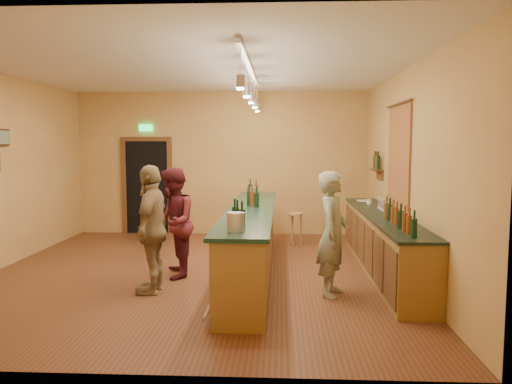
{
  "coord_description": "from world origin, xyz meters",
  "views": [
    {
      "loc": [
        1.35,
        -7.7,
        2.05
      ],
      "look_at": [
        0.95,
        0.2,
        1.28
      ],
      "focal_mm": 35.0,
      "sensor_mm": 36.0,
      "label": 1
    }
  ],
  "objects_px": {
    "tasting_bar": "(251,236)",
    "customer_b": "(152,229)",
    "bar_stool": "(295,220)",
    "bartender": "(333,234)",
    "customer_a": "(173,223)",
    "back_counter": "(383,242)"
  },
  "relations": [
    {
      "from": "tasting_bar",
      "to": "customer_b",
      "type": "xyz_separation_m",
      "value": [
        -1.3,
        -1.02,
        0.28
      ]
    },
    {
      "from": "tasting_bar",
      "to": "bar_stool",
      "type": "bearing_deg",
      "value": 71.26
    },
    {
      "from": "tasting_bar",
      "to": "bartender",
      "type": "bearing_deg",
      "value": -42.04
    },
    {
      "from": "tasting_bar",
      "to": "customer_b",
      "type": "bearing_deg",
      "value": -141.88
    },
    {
      "from": "customer_a",
      "to": "bar_stool",
      "type": "distance_m",
      "value": 3.13
    },
    {
      "from": "bartender",
      "to": "customer_b",
      "type": "distance_m",
      "value": 2.46
    },
    {
      "from": "bartender",
      "to": "customer_b",
      "type": "bearing_deg",
      "value": 105.02
    },
    {
      "from": "customer_b",
      "to": "bar_stool",
      "type": "relative_size",
      "value": 2.66
    },
    {
      "from": "bartender",
      "to": "customer_a",
      "type": "distance_m",
      "value": 2.48
    },
    {
      "from": "bartender",
      "to": "customer_a",
      "type": "bearing_deg",
      "value": 86.8
    },
    {
      "from": "back_counter",
      "to": "bartender",
      "type": "xyz_separation_m",
      "value": [
        -0.93,
        -1.23,
        0.36
      ]
    },
    {
      "from": "customer_b",
      "to": "back_counter",
      "type": "bearing_deg",
      "value": 111.56
    },
    {
      "from": "tasting_bar",
      "to": "customer_a",
      "type": "relative_size",
      "value": 3.02
    },
    {
      "from": "customer_a",
      "to": "back_counter",
      "type": "bearing_deg",
      "value": 86.34
    },
    {
      "from": "tasting_bar",
      "to": "customer_b",
      "type": "relative_size",
      "value": 2.89
    },
    {
      "from": "customer_b",
      "to": "bar_stool",
      "type": "bearing_deg",
      "value": 149.62
    },
    {
      "from": "tasting_bar",
      "to": "bartender",
      "type": "height_order",
      "value": "bartender"
    },
    {
      "from": "bar_stool",
      "to": "customer_a",
      "type": "bearing_deg",
      "value": -128.19
    },
    {
      "from": "customer_a",
      "to": "customer_b",
      "type": "relative_size",
      "value": 0.96
    },
    {
      "from": "bartender",
      "to": "tasting_bar",
      "type": "bearing_deg",
      "value": 63.66
    },
    {
      "from": "back_counter",
      "to": "customer_a",
      "type": "height_order",
      "value": "customer_a"
    },
    {
      "from": "back_counter",
      "to": "customer_a",
      "type": "distance_m",
      "value": 3.32
    }
  ]
}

